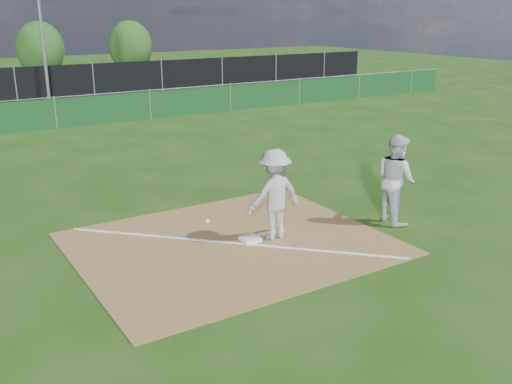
{
  "coord_description": "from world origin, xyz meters",
  "views": [
    {
      "loc": [
        -5.25,
        -8.28,
        4.48
      ],
      "look_at": [
        0.6,
        1.0,
        1.0
      ],
      "focal_mm": 40.0,
      "sensor_mm": 36.0,
      "label": 1
    }
  ],
  "objects_px": {
    "light_pole": "(41,22)",
    "first_base": "(250,239)",
    "car_right": "(123,76)",
    "runner": "(396,179)",
    "tree_mid": "(40,49)",
    "tree_right": "(130,46)",
    "play_at_first": "(274,194)"
  },
  "relations": [
    {
      "from": "play_at_first",
      "to": "tree_right",
      "type": "bearing_deg",
      "value": 74.23
    },
    {
      "from": "light_pole",
      "to": "runner",
      "type": "bearing_deg",
      "value": -84.38
    },
    {
      "from": "light_pole",
      "to": "tree_right",
      "type": "xyz_separation_m",
      "value": [
        8.89,
        11.68,
        -2.01
      ]
    },
    {
      "from": "light_pole",
      "to": "first_base",
      "type": "distance_m",
      "value": 22.19
    },
    {
      "from": "car_right",
      "to": "tree_mid",
      "type": "height_order",
      "value": "tree_mid"
    },
    {
      "from": "car_right",
      "to": "tree_right",
      "type": "height_order",
      "value": "tree_right"
    },
    {
      "from": "first_base",
      "to": "tree_right",
      "type": "height_order",
      "value": "tree_right"
    },
    {
      "from": "tree_mid",
      "to": "tree_right",
      "type": "distance_m",
      "value": 6.59
    },
    {
      "from": "play_at_first",
      "to": "runner",
      "type": "distance_m",
      "value": 2.87
    },
    {
      "from": "light_pole",
      "to": "tree_mid",
      "type": "relative_size",
      "value": 2.06
    },
    {
      "from": "runner",
      "to": "tree_mid",
      "type": "xyz_separation_m",
      "value": [
        0.09,
        34.16,
        1.01
      ]
    },
    {
      "from": "light_pole",
      "to": "tree_right",
      "type": "height_order",
      "value": "light_pole"
    },
    {
      "from": "car_right",
      "to": "tree_mid",
      "type": "xyz_separation_m",
      "value": [
        -3.1,
        7.78,
        1.35
      ]
    },
    {
      "from": "tree_mid",
      "to": "tree_right",
      "type": "bearing_deg",
      "value": 0.1
    },
    {
      "from": "play_at_first",
      "to": "tree_right",
      "type": "height_order",
      "value": "tree_right"
    },
    {
      "from": "first_base",
      "to": "runner",
      "type": "xyz_separation_m",
      "value": [
        3.32,
        -0.68,
        0.93
      ]
    },
    {
      "from": "first_base",
      "to": "tree_mid",
      "type": "relative_size",
      "value": 0.09
    },
    {
      "from": "runner",
      "to": "tree_right",
      "type": "xyz_separation_m",
      "value": [
        6.68,
        34.17,
        1.0
      ]
    },
    {
      "from": "tree_right",
      "to": "play_at_first",
      "type": "bearing_deg",
      "value": -105.77
    },
    {
      "from": "car_right",
      "to": "tree_right",
      "type": "relative_size",
      "value": 1.13
    },
    {
      "from": "runner",
      "to": "tree_right",
      "type": "bearing_deg",
      "value": -1.98
    },
    {
      "from": "light_pole",
      "to": "car_right",
      "type": "xyz_separation_m",
      "value": [
        5.4,
        3.89,
        -3.36
      ]
    },
    {
      "from": "first_base",
      "to": "runner",
      "type": "relative_size",
      "value": 0.18
    },
    {
      "from": "play_at_first",
      "to": "car_right",
      "type": "bearing_deg",
      "value": 76.92
    },
    {
      "from": "light_pole",
      "to": "first_base",
      "type": "height_order",
      "value": "light_pole"
    },
    {
      "from": "first_base",
      "to": "play_at_first",
      "type": "height_order",
      "value": "play_at_first"
    },
    {
      "from": "runner",
      "to": "light_pole",
      "type": "bearing_deg",
      "value": 14.7
    },
    {
      "from": "first_base",
      "to": "light_pole",
      "type": "bearing_deg",
      "value": 87.08
    },
    {
      "from": "light_pole",
      "to": "tree_mid",
      "type": "bearing_deg",
      "value": 78.83
    },
    {
      "from": "first_base",
      "to": "tree_right",
      "type": "bearing_deg",
      "value": 73.37
    },
    {
      "from": "play_at_first",
      "to": "tree_right",
      "type": "xyz_separation_m",
      "value": [
        9.48,
        33.58,
        1.04
      ]
    },
    {
      "from": "first_base",
      "to": "runner",
      "type": "distance_m",
      "value": 3.52
    }
  ]
}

